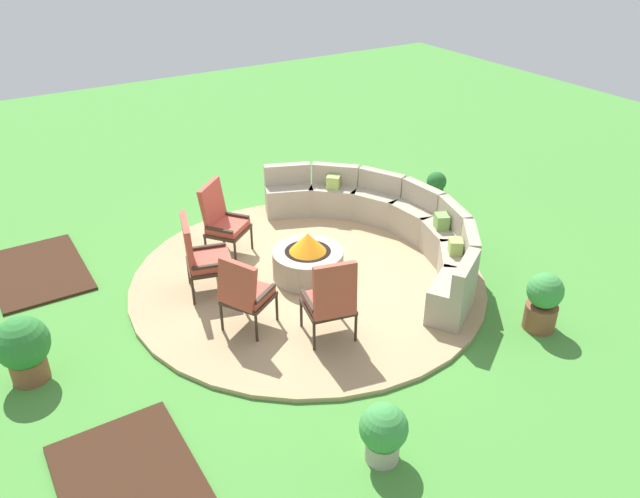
{
  "coord_description": "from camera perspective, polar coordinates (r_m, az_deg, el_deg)",
  "views": [
    {
      "loc": [
        6.53,
        -3.83,
        4.8
      ],
      "look_at": [
        0.0,
        0.2,
        0.45
      ],
      "focal_mm": 35.18,
      "sensor_mm": 36.0,
      "label": 1
    }
  ],
  "objects": [
    {
      "name": "fire_pit",
      "position": [
        8.8,
        -1.11,
        -1.03
      ],
      "size": [
        1.0,
        1.0,
        0.7
      ],
      "color": "#9E937F",
      "rests_on": "patio_circle"
    },
    {
      "name": "lounge_chair_front_left",
      "position": [
        9.35,
        -8.93,
        2.72
      ],
      "size": [
        0.76,
        0.79,
        1.15
      ],
      "rotation": [
        0.0,
        0.0,
        5.37
      ],
      "color": "#2D2319",
      "rests_on": "patio_circle"
    },
    {
      "name": "potted_plant_1",
      "position": [
        6.23,
        5.8,
        -16.19
      ],
      "size": [
        0.47,
        0.47,
        0.64
      ],
      "color": "#A89E8E",
      "rests_on": "ground_plane"
    },
    {
      "name": "patio_circle",
      "position": [
        8.95,
        -1.09,
        -2.67
      ],
      "size": [
        4.99,
        4.99,
        0.06
      ],
      "primitive_type": "cylinder",
      "color": "tan",
      "rests_on": "ground_plane"
    },
    {
      "name": "potted_plant_0",
      "position": [
        8.28,
        19.65,
        -4.43
      ],
      "size": [
        0.45,
        0.45,
        0.78
      ],
      "color": "brown",
      "rests_on": "ground_plane"
    },
    {
      "name": "lounge_chair_back_left",
      "position": [
        7.66,
        -6.9,
        -3.89
      ],
      "size": [
        0.74,
        0.75,
        1.05
      ],
      "rotation": [
        0.0,
        0.0,
        6.84
      ],
      "color": "#2D2319",
      "rests_on": "patio_circle"
    },
    {
      "name": "potted_plant_2",
      "position": [
        7.74,
        -25.39,
        -8.08
      ],
      "size": [
        0.6,
        0.6,
        0.81
      ],
      "color": "brown",
      "rests_on": "ground_plane"
    },
    {
      "name": "lounge_chair_front_right",
      "position": [
        8.46,
        -10.7,
        -0.56
      ],
      "size": [
        0.74,
        0.75,
        1.16
      ],
      "rotation": [
        0.0,
        0.0,
        6.02
      ],
      "color": "#2D2319",
      "rests_on": "patio_circle"
    },
    {
      "name": "lounge_chair_back_right",
      "position": [
        7.44,
        0.99,
        -4.56
      ],
      "size": [
        0.67,
        0.67,
        1.11
      ],
      "rotation": [
        0.0,
        0.0,
        7.63
      ],
      "color": "#2D2319",
      "rests_on": "patio_circle"
    },
    {
      "name": "curved_stone_bench",
      "position": [
        9.64,
        6.5,
        2.14
      ],
      "size": [
        4.42,
        1.99,
        0.83
      ],
      "color": "#9E937F",
      "rests_on": "patio_circle"
    },
    {
      "name": "potted_plant_3",
      "position": [
        11.15,
        10.5,
        5.52
      ],
      "size": [
        0.34,
        0.34,
        0.64
      ],
      "color": "brown",
      "rests_on": "ground_plane"
    },
    {
      "name": "mulch_bed_right",
      "position": [
        6.45,
        -16.7,
        -20.02
      ],
      "size": [
        1.84,
        1.23,
        0.04
      ],
      "primitive_type": "cube",
      "color": "#382114",
      "rests_on": "ground_plane"
    },
    {
      "name": "mulch_bed_left",
      "position": [
        10.02,
        -24.2,
        -1.84
      ],
      "size": [
        1.84,
        1.23,
        0.04
      ],
      "primitive_type": "cube",
      "color": "#382114",
      "rests_on": "ground_plane"
    },
    {
      "name": "ground_plane",
      "position": [
        8.97,
        -1.09,
        -2.83
      ],
      "size": [
        24.0,
        24.0,
        0.0
      ],
      "primitive_type": "plane",
      "color": "#478C38"
    }
  ]
}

